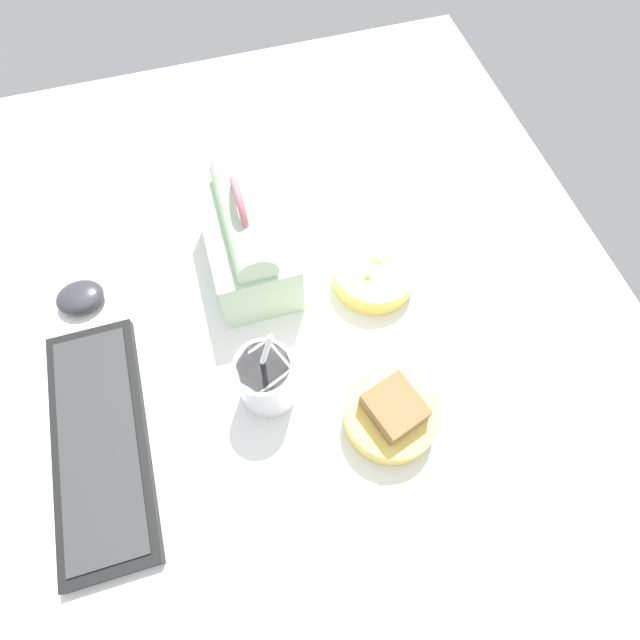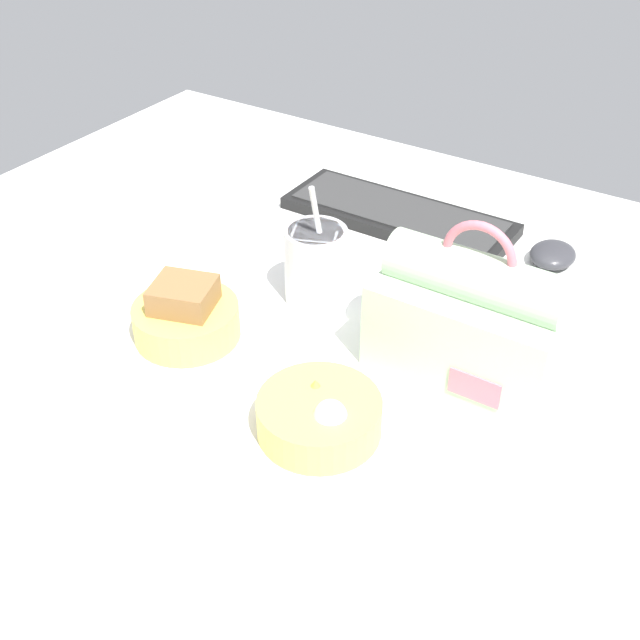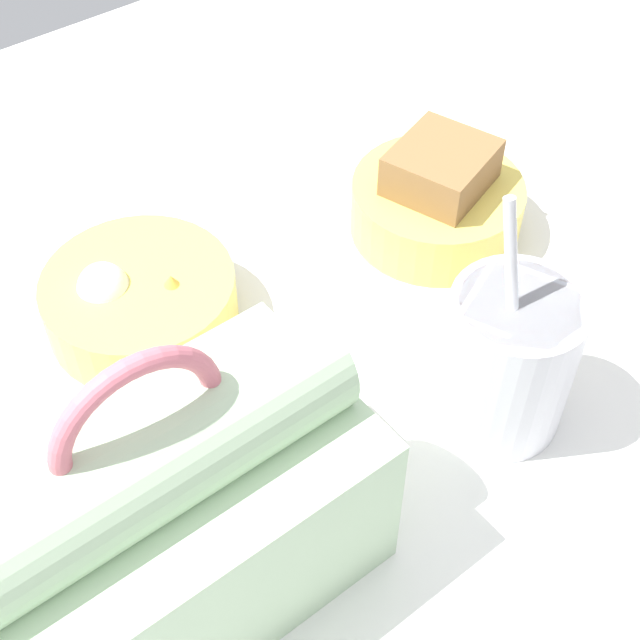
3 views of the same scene
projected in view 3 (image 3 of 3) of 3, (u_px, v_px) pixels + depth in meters
desk_surface at (377, 413)px, 58.42cm from camera, size 140.00×110.00×2.00cm
lunch_bag at (164, 519)px, 44.34cm from camera, size 21.17×12.42×19.16cm
soup_cup at (508, 358)px, 53.33cm from camera, size 8.02×8.02×16.99cm
bento_bowl_sandwich at (437, 201)px, 66.90cm from camera, size 12.93×12.93×7.58cm
bento_bowl_snacks at (141, 300)px, 60.82cm from camera, size 13.17×13.17×5.66cm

